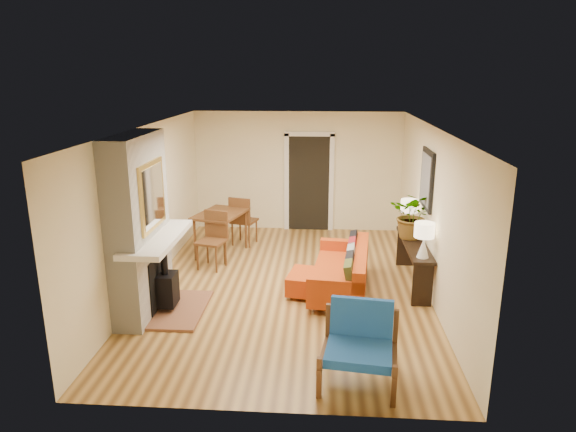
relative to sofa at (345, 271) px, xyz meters
name	(u,v)px	position (x,y,z in m)	size (l,w,h in m)	color
room_shell	(325,180)	(-0.33, 2.73, 0.90)	(6.50, 6.50, 6.50)	tan
fireplace	(142,230)	(-2.94, -0.91, 0.90)	(1.09, 1.68, 2.60)	white
sofa	(345,271)	(0.00, 0.00, 0.00)	(1.03, 2.02, 0.77)	silver
ottoman	(311,282)	(-0.53, -0.18, -0.14)	(0.80, 0.80, 0.35)	silver
blue_chair	(360,340)	(0.08, -2.44, 0.14)	(0.95, 0.93, 0.89)	brown
dining_table	(225,221)	(-2.23, 1.54, 0.33)	(1.15, 1.93, 1.02)	brown
console_table	(414,251)	(1.14, 0.35, 0.24)	(0.34, 1.85, 0.72)	black
lamp_near	(424,236)	(1.14, -0.35, 0.73)	(0.30, 0.30, 0.54)	white
lamp_far	(409,211)	(1.14, 1.08, 0.73)	(0.30, 0.30, 0.54)	white
houseplant	(413,215)	(1.13, 0.57, 0.79)	(0.72, 0.63, 0.80)	#1E5919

